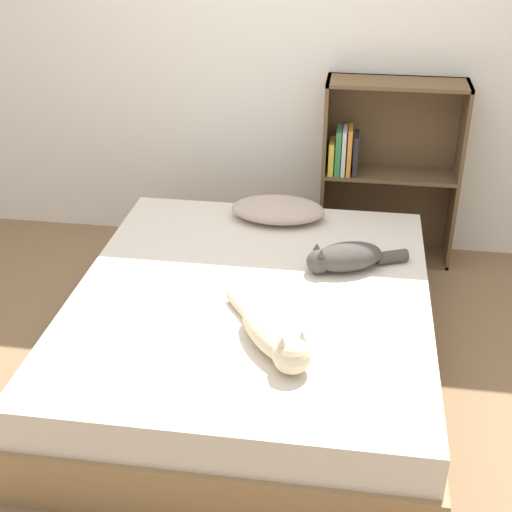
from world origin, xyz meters
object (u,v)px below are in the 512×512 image
pillow (278,210)px  bookshelf (385,168)px  cat_light (275,337)px  bed (251,331)px  cat_dark (346,257)px

pillow → bookshelf: bearing=41.2°
pillow → bookshelf: size_ratio=0.47×
cat_light → bed: bearing=166.4°
bed → cat_dark: (0.39, 0.26, 0.27)m
cat_dark → bookshelf: (0.18, 0.96, 0.06)m
cat_light → cat_dark: bearing=126.2°
pillow → bookshelf: bookshelf is taller
cat_light → bookshelf: size_ratio=0.51×
pillow → cat_light: (0.13, -1.15, 0.01)m
bed → pillow: pillow is taller
cat_light → bookshelf: (0.42, 1.63, 0.06)m
cat_dark → cat_light: bearing=46.8°
cat_light → bookshelf: bookshelf is taller
bed → cat_light: bearing=-69.6°
cat_dark → bed: bearing=9.8°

